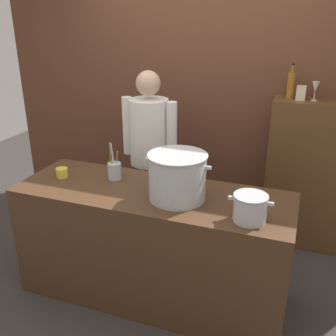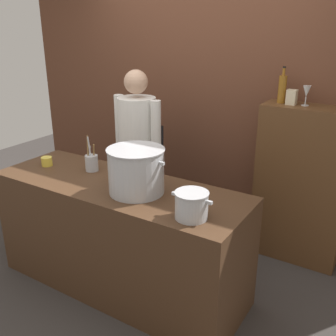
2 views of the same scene
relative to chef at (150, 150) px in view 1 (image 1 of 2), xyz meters
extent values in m
plane|color=#383330|center=(0.30, -0.67, -0.96)|extent=(8.00, 8.00, 0.00)
cube|color=brown|center=(0.30, 0.73, 0.54)|extent=(4.40, 0.10, 3.00)
cube|color=#472D1C|center=(0.30, -0.67, -0.51)|extent=(2.02, 0.70, 0.90)
cube|color=brown|center=(1.37, 0.52, -0.27)|extent=(0.76, 0.32, 1.40)
cylinder|color=black|center=(0.10, -0.02, -0.54)|extent=(0.14, 0.14, 0.84)
cylinder|color=black|center=(-0.10, 0.01, -0.54)|extent=(0.14, 0.14, 0.84)
cylinder|color=white|center=(0.00, 0.00, 0.17)|extent=(0.34, 0.34, 0.58)
cube|color=black|center=(0.02, 0.17, -0.07)|extent=(0.30, 0.05, 0.52)
cylinder|color=white|center=(0.22, -0.03, 0.19)|extent=(0.09, 0.09, 0.52)
cylinder|color=white|center=(-0.22, 0.02, 0.19)|extent=(0.09, 0.09, 0.52)
sphere|color=tan|center=(0.00, 0.00, 0.59)|extent=(0.21, 0.21, 0.21)
cylinder|color=#B7BABF|center=(0.50, -0.70, 0.09)|extent=(0.39, 0.39, 0.32)
cylinder|color=#B7BABF|center=(0.50, -0.70, 0.25)|extent=(0.41, 0.41, 0.01)
cube|color=#B7BABF|center=(0.29, -0.70, 0.19)|extent=(0.04, 0.02, 0.02)
cube|color=#B7BABF|center=(0.72, -0.70, 0.19)|extent=(0.04, 0.02, 0.02)
cylinder|color=#B7BABF|center=(1.02, -0.84, 0.02)|extent=(0.21, 0.21, 0.17)
cylinder|color=#B7BABF|center=(1.02, -0.84, 0.10)|extent=(0.21, 0.21, 0.01)
cube|color=#B7BABF|center=(0.90, -0.84, 0.07)|extent=(0.04, 0.02, 0.02)
cube|color=#B7BABF|center=(1.14, -0.84, 0.07)|extent=(0.04, 0.02, 0.02)
cylinder|color=#B7BABF|center=(-0.06, -0.55, 0.00)|extent=(0.10, 0.10, 0.13)
cylinder|color=olive|center=(-0.05, -0.53, 0.06)|extent=(0.04, 0.03, 0.21)
cylinder|color=#B7BABF|center=(-0.07, -0.56, 0.05)|extent=(0.02, 0.03, 0.19)
cylinder|color=#B7BABF|center=(-0.06, -0.56, 0.09)|extent=(0.04, 0.01, 0.27)
cylinder|color=olive|center=(-0.09, -0.56, 0.09)|extent=(0.03, 0.04, 0.28)
cylinder|color=yellow|center=(-0.47, -0.67, -0.03)|extent=(0.09, 0.09, 0.07)
cylinder|color=#8C5919|center=(1.11, 0.55, 0.55)|extent=(0.07, 0.07, 0.23)
cylinder|color=#8C5919|center=(1.11, 0.55, 0.69)|extent=(0.02, 0.02, 0.06)
cylinder|color=black|center=(1.11, 0.55, 0.73)|extent=(0.03, 0.03, 0.01)
cylinder|color=silver|center=(1.32, 0.53, 0.44)|extent=(0.06, 0.06, 0.01)
cylinder|color=silver|center=(1.32, 0.53, 0.47)|extent=(0.01, 0.01, 0.07)
cone|color=silver|center=(1.32, 0.53, 0.55)|extent=(0.06, 0.06, 0.09)
cube|color=beige|center=(1.21, 0.52, 0.49)|extent=(0.08, 0.08, 0.12)
camera|label=1|loc=(1.27, -2.99, 1.14)|focal=41.19mm
camera|label=2|loc=(2.05, -2.76, 1.09)|focal=41.86mm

